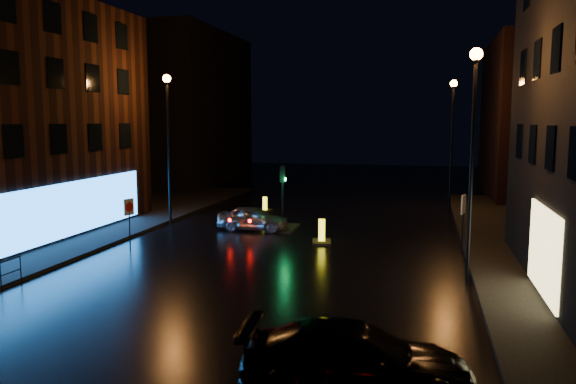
{
  "coord_description": "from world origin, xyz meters",
  "views": [
    {
      "loc": [
        6.13,
        -15.0,
        5.85
      ],
      "look_at": [
        0.5,
        8.22,
        2.8
      ],
      "focal_mm": 35.0,
      "sensor_mm": 36.0,
      "label": 1
    }
  ],
  "objects_px": {
    "road_sign_right": "(463,209)",
    "bollard_far": "(265,208)",
    "traffic_signal": "(283,220)",
    "bollard_near": "(322,238)",
    "dark_sedan": "(356,358)",
    "road_sign_left": "(129,211)",
    "silver_hatchback": "(253,218)"
  },
  "relations": [
    {
      "from": "road_sign_right",
      "to": "bollard_far",
      "type": "bearing_deg",
      "value": -19.3
    },
    {
      "from": "road_sign_right",
      "to": "traffic_signal",
      "type": "bearing_deg",
      "value": -1.74
    },
    {
      "from": "bollard_near",
      "to": "dark_sedan",
      "type": "bearing_deg",
      "value": -87.41
    },
    {
      "from": "bollard_far",
      "to": "road_sign_left",
      "type": "xyz_separation_m",
      "value": [
        -3.15,
        -11.65,
        1.51
      ]
    },
    {
      "from": "bollard_near",
      "to": "road_sign_left",
      "type": "xyz_separation_m",
      "value": [
        -8.43,
        -3.1,
        1.46
      ]
    },
    {
      "from": "silver_hatchback",
      "to": "bollard_far",
      "type": "bearing_deg",
      "value": 10.4
    },
    {
      "from": "traffic_signal",
      "to": "dark_sedan",
      "type": "height_order",
      "value": "traffic_signal"
    },
    {
      "from": "bollard_near",
      "to": "road_sign_left",
      "type": "distance_m",
      "value": 9.1
    },
    {
      "from": "traffic_signal",
      "to": "road_sign_left",
      "type": "height_order",
      "value": "traffic_signal"
    },
    {
      "from": "dark_sedan",
      "to": "bollard_near",
      "type": "height_order",
      "value": "dark_sedan"
    },
    {
      "from": "bollard_near",
      "to": "road_sign_right",
      "type": "bearing_deg",
      "value": -13.23
    },
    {
      "from": "dark_sedan",
      "to": "road_sign_left",
      "type": "xyz_separation_m",
      "value": [
        -11.8,
        11.37,
        0.99
      ]
    },
    {
      "from": "silver_hatchback",
      "to": "bollard_near",
      "type": "xyz_separation_m",
      "value": [
        4.14,
        -2.28,
        -0.39
      ]
    },
    {
      "from": "dark_sedan",
      "to": "bollard_near",
      "type": "xyz_separation_m",
      "value": [
        -3.37,
        14.46,
        -0.48
      ]
    },
    {
      "from": "traffic_signal",
      "to": "silver_hatchback",
      "type": "relative_size",
      "value": 0.91
    },
    {
      "from": "dark_sedan",
      "to": "bollard_near",
      "type": "bearing_deg",
      "value": 7.89
    },
    {
      "from": "bollard_far",
      "to": "road_sign_left",
      "type": "distance_m",
      "value": 12.17
    },
    {
      "from": "traffic_signal",
      "to": "road_sign_left",
      "type": "relative_size",
      "value": 1.51
    },
    {
      "from": "bollard_far",
      "to": "road_sign_left",
      "type": "height_order",
      "value": "road_sign_left"
    },
    {
      "from": "silver_hatchback",
      "to": "road_sign_left",
      "type": "height_order",
      "value": "road_sign_left"
    },
    {
      "from": "traffic_signal",
      "to": "road_sign_right",
      "type": "xyz_separation_m",
      "value": [
        9.1,
        -3.23,
        1.43
      ]
    },
    {
      "from": "traffic_signal",
      "to": "road_sign_left",
      "type": "bearing_deg",
      "value": -133.74
    },
    {
      "from": "dark_sedan",
      "to": "road_sign_left",
      "type": "bearing_deg",
      "value": 40.85
    },
    {
      "from": "bollard_far",
      "to": "road_sign_right",
      "type": "relative_size",
      "value": 0.45
    },
    {
      "from": "dark_sedan",
      "to": "road_sign_right",
      "type": "height_order",
      "value": "road_sign_right"
    },
    {
      "from": "road_sign_left",
      "to": "traffic_signal",
      "type": "bearing_deg",
      "value": 64.62
    },
    {
      "from": "traffic_signal",
      "to": "bollard_near",
      "type": "xyz_separation_m",
      "value": [
        2.67,
        -2.93,
        -0.25
      ]
    },
    {
      "from": "bollard_near",
      "to": "road_sign_right",
      "type": "relative_size",
      "value": 0.57
    },
    {
      "from": "bollard_far",
      "to": "silver_hatchback",
      "type": "bearing_deg",
      "value": -71.59
    },
    {
      "from": "traffic_signal",
      "to": "silver_hatchback",
      "type": "height_order",
      "value": "traffic_signal"
    },
    {
      "from": "silver_hatchback",
      "to": "dark_sedan",
      "type": "relative_size",
      "value": 0.76
    },
    {
      "from": "traffic_signal",
      "to": "bollard_near",
      "type": "bearing_deg",
      "value": -47.65
    }
  ]
}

